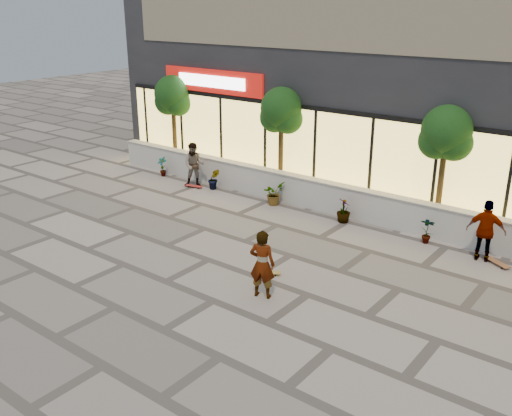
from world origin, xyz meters
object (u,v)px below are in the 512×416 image
Objects in this scene: tree_west at (173,98)px; skateboard_left at (194,186)px; skater_left at (194,165)px; tree_mideast at (446,136)px; skateboard_center at (267,272)px; skater_right_near at (486,231)px; skater_center at (262,264)px; skateboard_right_near at (497,262)px; tree_midwest at (281,113)px.

tree_west reaches higher than skateboard_left.
tree_west reaches higher than skater_left.
skater_left is 2.38× the size of skateboard_left.
tree_mideast reaches higher than skateboard_center.
skateboard_left is (-10.81, -0.16, -0.81)m from skater_right_near.
skater_right_near is at bearing -141.34° from skater_center.
tree_mideast is at bearing 177.43° from skateboard_right_near.
tree_midwest is 5.52× the size of skateboard_center.
skateboard_right_near is (4.62, 4.31, 0.01)m from skateboard_center.
skater_center is at bearing 45.43° from skater_right_near.
skater_left reaches higher than skateboard_left.
skater_left is at bearing -170.99° from tree_mideast.
skateboard_center is at bearing 35.52° from skater_right_near.
tree_mideast is 2.29× the size of skater_left.
skater_left reaches higher than skateboard_right_near.
skater_right_near is 10.84m from skateboard_left.
tree_west is 2.23× the size of skater_right_near.
tree_mideast is at bearing 0.00° from tree_midwest.
skateboard_right_near is (13.82, -1.50, -2.91)m from tree_west.
skater_center is 2.39× the size of skateboard_left.
skateboard_left is (2.58, -1.60, -2.92)m from tree_west.
skateboard_center is 0.99× the size of skateboard_left.
tree_mideast is 5.52× the size of skateboard_center.
skater_center is 8.93m from skateboard_left.
tree_midwest reaches higher than skateboard_right_near.
skater_left is at bearing -150.04° from skateboard_right_near.
tree_midwest is at bearing 0.00° from tree_west.
skater_left is at bearing -30.09° from tree_west.
tree_west is at bearing 115.08° from skater_left.
tree_midwest reaches higher than skater_left.
tree_midwest is 8.94m from skateboard_right_near.
skater_left is at bearing -10.74° from skater_right_near.
tree_west reaches higher than skateboard_center.
tree_west is 3.56m from skater_left.
skater_left is at bearing 115.73° from skateboard_center.
skateboard_left is 11.24m from skateboard_right_near.
tree_midwest reaches higher than skater_center.
skateboard_center is at bearing -67.85° from skater_left.
skateboard_right_near is at bearing -144.74° from skater_center.
tree_west reaches higher than skater_right_near.
skateboard_center is 7.85m from skateboard_left.
skater_left is 2.41× the size of skateboard_center.
skateboard_right_near is (0.43, -0.06, -0.80)m from skater_right_near.
skater_right_near is (3.60, 5.36, 0.02)m from skater_center.
skateboard_right_near is at bearing 161.16° from skater_right_near.
tree_west is 2.29× the size of skater_left.
tree_west is at bearing 180.00° from tree_midwest.
skateboard_left is (0.11, -0.17, -0.79)m from skater_left.
tree_west is at bearing -155.88° from skateboard_right_near.
tree_midwest reaches higher than skateboard_left.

